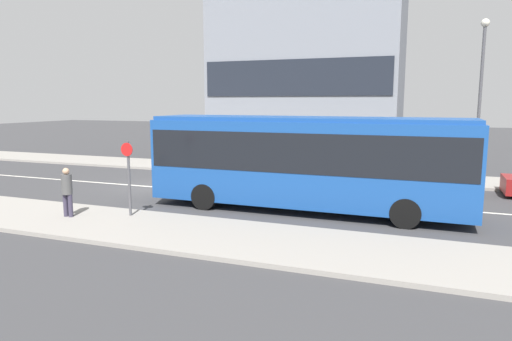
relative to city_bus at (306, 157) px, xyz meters
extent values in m
plane|color=#3A3A3D|center=(-7.65, 1.98, -1.95)|extent=(120.00, 120.00, 0.00)
cube|color=gray|center=(-7.65, -4.27, -1.88)|extent=(44.00, 3.50, 0.13)
cube|color=gray|center=(-7.65, 8.23, -1.88)|extent=(44.00, 3.50, 0.13)
cube|color=silver|center=(-7.65, 1.98, -1.95)|extent=(41.80, 0.16, 0.01)
cube|color=gray|center=(-3.84, 14.78, 7.83)|extent=(12.23, 6.60, 19.55)
cube|color=#1E232D|center=(-3.84, 11.45, 3.43)|extent=(11.74, 0.08, 2.20)
cube|color=#194793|center=(0.01, 0.00, -0.17)|extent=(11.35, 2.55, 2.94)
cube|color=black|center=(0.01, 0.00, 0.27)|extent=(11.13, 2.58, 1.35)
cube|color=#194793|center=(0.01, 0.00, 1.37)|extent=(11.18, 2.35, 0.14)
cube|color=black|center=(-5.69, 0.00, 0.10)|extent=(0.05, 2.25, 1.76)
cube|color=yellow|center=(-5.69, 0.00, 1.09)|extent=(0.04, 1.79, 0.32)
cylinder|color=black|center=(-3.51, -1.16, -1.47)|extent=(0.96, 0.28, 0.96)
cylinder|color=black|center=(-3.51, 1.16, -1.47)|extent=(0.96, 0.28, 0.96)
cylinder|color=black|center=(3.53, -1.16, -1.47)|extent=(0.96, 0.28, 0.96)
cylinder|color=black|center=(3.53, 1.16, -1.47)|extent=(0.96, 0.28, 0.96)
cube|color=#A39E84|center=(3.78, 5.22, -1.46)|extent=(4.65, 1.90, 0.68)
cube|color=#21262B|center=(3.64, 5.22, -0.88)|extent=(2.56, 1.67, 0.48)
cylinder|color=black|center=(5.22, 4.36, -1.65)|extent=(0.60, 0.18, 0.60)
cylinder|color=black|center=(5.22, 6.08, -1.65)|extent=(0.60, 0.18, 0.60)
cylinder|color=black|center=(2.34, 4.36, -1.65)|extent=(0.60, 0.18, 0.60)
cylinder|color=black|center=(2.34, 6.08, -1.65)|extent=(0.60, 0.18, 0.60)
cylinder|color=#383347|center=(-7.13, -4.18, -1.44)|extent=(0.15, 0.15, 0.76)
cylinder|color=#383347|center=(-6.93, -4.18, -1.44)|extent=(0.15, 0.15, 0.76)
cylinder|color=#4C4C4C|center=(-7.03, -4.18, -0.72)|extent=(0.34, 0.34, 0.66)
sphere|color=tan|center=(-7.03, -4.18, -0.28)|extent=(0.22, 0.22, 0.22)
cylinder|color=#4C4C51|center=(-5.19, -3.32, -0.56)|extent=(0.09, 0.09, 2.51)
cylinder|color=red|center=(-5.19, -3.38, 0.42)|extent=(0.44, 0.03, 0.44)
cylinder|color=#4C4C51|center=(6.11, 6.95, 1.72)|extent=(0.14, 0.14, 7.08)
sphere|color=silver|center=(6.11, 6.95, 5.37)|extent=(0.36, 0.36, 0.36)
camera|label=1|loc=(4.12, -15.79, 1.99)|focal=32.00mm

